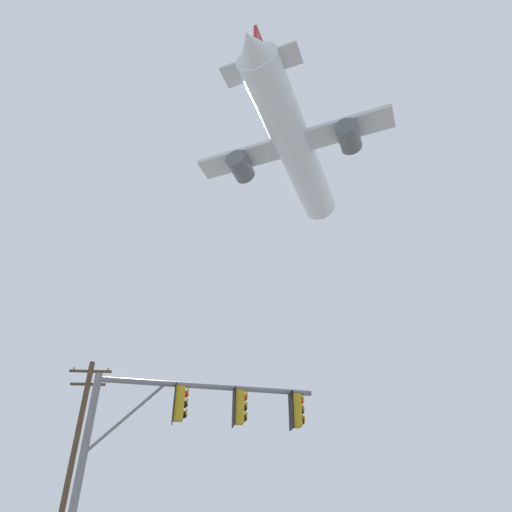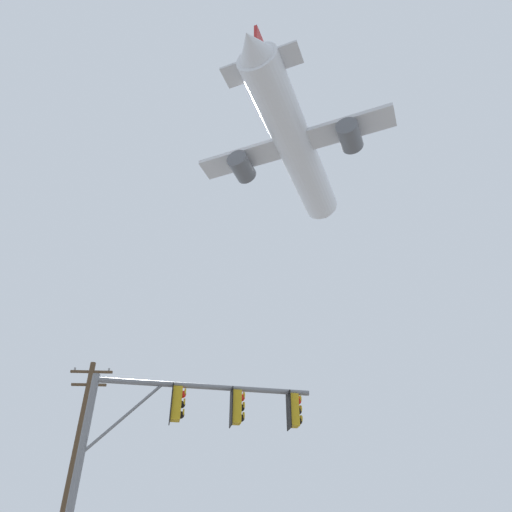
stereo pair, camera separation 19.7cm
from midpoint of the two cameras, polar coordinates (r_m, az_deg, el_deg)
signal_pole_near at (r=13.24m, az=-8.70°, el=-20.25°), size 6.07×1.12×5.82m
utility_pole at (r=25.68m, az=-21.45°, el=-22.59°), size 2.20×0.28×10.49m
airplane at (r=50.21m, az=4.93°, el=13.48°), size 19.93×25.81×7.36m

